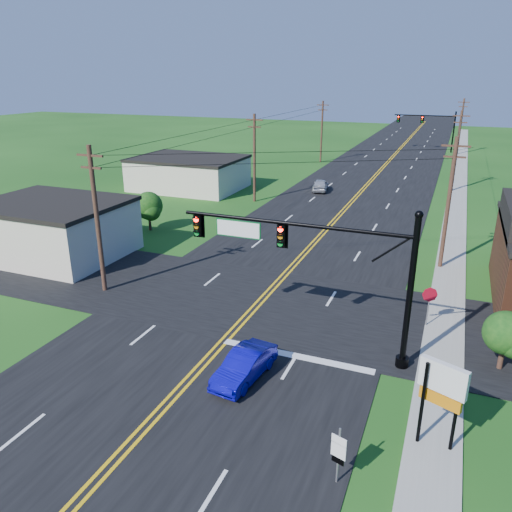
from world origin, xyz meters
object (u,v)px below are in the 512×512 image
at_px(signal_mast_far, 427,124).
at_px(stop_sign, 429,299).
at_px(route_sign, 338,452).
at_px(signal_mast_main, 312,258).
at_px(blue_car, 245,366).

height_order(signal_mast_far, stop_sign, signal_mast_far).
bearing_deg(signal_mast_far, route_sign, -87.72).
height_order(signal_mast_main, route_sign, signal_mast_main).
relative_size(signal_mast_main, stop_sign, 4.96).
bearing_deg(stop_sign, route_sign, -118.90).
bearing_deg(route_sign, stop_sign, 99.75).
xyz_separation_m(signal_mast_main, route_sign, (3.28, -8.02, -3.47)).
bearing_deg(route_sign, signal_mast_far, 110.78).
distance_m(blue_car, stop_sign, 10.88).
bearing_deg(route_sign, blue_car, 158.22).
distance_m(signal_mast_main, stop_sign, 7.58).
height_order(signal_mast_main, stop_sign, signal_mast_main).
relative_size(signal_mast_far, blue_car, 2.81).
xyz_separation_m(blue_car, route_sign, (5.19, -4.40, 0.63)).
bearing_deg(signal_mast_main, stop_sign, 41.06).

